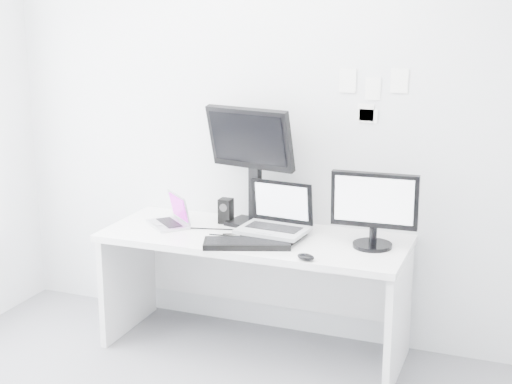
% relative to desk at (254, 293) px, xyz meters
% --- Properties ---
extents(back_wall, '(3.60, 0.00, 3.60)m').
position_rel_desk_xyz_m(back_wall, '(0.00, 0.35, 0.99)').
color(back_wall, silver).
rests_on(back_wall, ground).
extents(desk, '(1.80, 0.70, 0.73)m').
position_rel_desk_xyz_m(desk, '(0.00, 0.00, 0.00)').
color(desk, white).
rests_on(desk, ground).
extents(macbook, '(0.34, 0.34, 0.21)m').
position_rel_desk_xyz_m(macbook, '(-0.57, -0.01, 0.47)').
color(macbook, '#B7B7BC').
rests_on(macbook, desk).
extents(speaker, '(0.10, 0.10, 0.16)m').
position_rel_desk_xyz_m(speaker, '(-0.25, 0.17, 0.44)').
color(speaker, black).
rests_on(speaker, desk).
extents(dell_laptop, '(0.41, 0.34, 0.32)m').
position_rel_desk_xyz_m(dell_laptop, '(0.11, 0.01, 0.53)').
color(dell_laptop, '#9FA2A6').
rests_on(dell_laptop, desk).
extents(rear_monitor, '(0.58, 0.31, 0.76)m').
position_rel_desk_xyz_m(rear_monitor, '(-0.08, 0.18, 0.74)').
color(rear_monitor, black).
rests_on(rear_monitor, desk).
extents(samsung_monitor, '(0.49, 0.25, 0.44)m').
position_rel_desk_xyz_m(samsung_monitor, '(0.70, 0.04, 0.59)').
color(samsung_monitor, black).
rests_on(samsung_monitor, desk).
extents(keyboard, '(0.52, 0.33, 0.03)m').
position_rel_desk_xyz_m(keyboard, '(0.04, -0.20, 0.38)').
color(keyboard, black).
rests_on(keyboard, desk).
extents(mouse, '(0.12, 0.10, 0.03)m').
position_rel_desk_xyz_m(mouse, '(0.41, -0.30, 0.38)').
color(mouse, black).
rests_on(mouse, desk).
extents(wall_note_0, '(0.10, 0.00, 0.14)m').
position_rel_desk_xyz_m(wall_note_0, '(0.45, 0.34, 1.26)').
color(wall_note_0, white).
rests_on(wall_note_0, back_wall).
extents(wall_note_1, '(0.09, 0.00, 0.13)m').
position_rel_desk_xyz_m(wall_note_1, '(0.60, 0.34, 1.22)').
color(wall_note_1, white).
rests_on(wall_note_1, back_wall).
extents(wall_note_2, '(0.10, 0.00, 0.14)m').
position_rel_desk_xyz_m(wall_note_2, '(0.75, 0.34, 1.26)').
color(wall_note_2, white).
rests_on(wall_note_2, back_wall).
extents(wall_note_3, '(0.11, 0.00, 0.08)m').
position_rel_desk_xyz_m(wall_note_3, '(0.58, 0.34, 1.05)').
color(wall_note_3, white).
rests_on(wall_note_3, back_wall).
extents(wall_note_4, '(0.10, 0.00, 0.10)m').
position_rel_desk_xyz_m(wall_note_4, '(0.56, 0.34, 1.08)').
color(wall_note_4, white).
rests_on(wall_note_4, back_wall).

